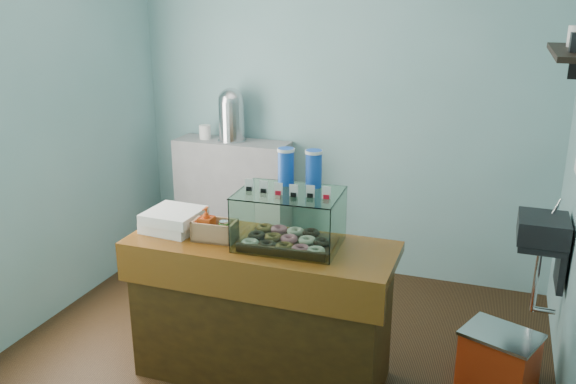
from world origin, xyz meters
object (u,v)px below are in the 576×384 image
at_px(display_case, 291,215).
at_px(coffee_urn, 231,113).
at_px(counter, 261,310).
at_px(red_cooler, 499,360).

relative_size(display_case, coffee_urn, 1.34).
height_order(counter, red_cooler, counter).
bearing_deg(red_cooler, counter, -143.89).
bearing_deg(display_case, counter, -163.60).
relative_size(coffee_urn, red_cooler, 0.88).
distance_m(coffee_urn, red_cooler, 2.84).
relative_size(counter, display_case, 2.63).
relative_size(counter, red_cooler, 3.10).
height_order(counter, display_case, display_case).
relative_size(display_case, red_cooler, 1.18).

